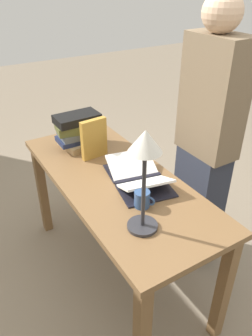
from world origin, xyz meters
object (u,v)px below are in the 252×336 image
Objects in this scene: person_reader at (206,147)px; open_book at (138,176)px; reading_lamp at (145,157)px; book_standing_upright at (94,139)px; coffee_mug at (142,199)px; book_stack_tall at (78,130)px.

open_book is at bearing -89.83° from person_reader.
book_standing_upright is at bearing -8.86° from reading_lamp.
open_book reaches higher than coffee_mug.
coffee_mug is (0.13, -0.08, -0.32)m from reading_lamp.
person_reader is at bearing -78.77° from open_book.
coffee_mug is (-0.20, 0.11, 0.02)m from open_book.
open_book is 0.49m from person_reader.
coffee_mug is (-0.75, 0.00, -0.07)m from book_stack_tall.
book_stack_tall is 0.92m from reading_lamp.
coffee_mug is at bearing -71.27° from person_reader.
open_book is 0.23m from coffee_mug.
book_stack_tall is 0.17× the size of person_reader.
open_book is 0.99× the size of reading_lamp.
book_standing_upright reaches higher than coffee_mug.
book_stack_tall is at bearing -0.10° from coffee_mug.
person_reader reaches higher than reading_lamp.
person_reader reaches higher than book_standing_upright.
person_reader is (-0.55, -0.60, -0.04)m from book_stack_tall.
reading_lamp is (-0.88, 0.09, 0.25)m from book_stack_tall.
person_reader reaches higher than coffee_mug.
reading_lamp reaches higher than book_stack_tall.
reading_lamp is at bearing 146.70° from coffee_mug.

